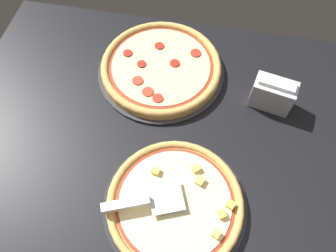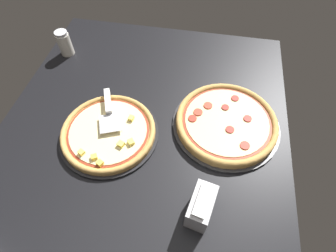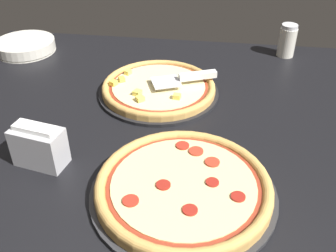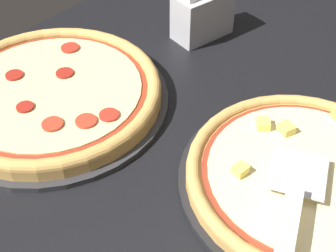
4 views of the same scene
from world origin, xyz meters
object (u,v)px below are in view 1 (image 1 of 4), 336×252
(pizza_back, at_px, (161,66))
(napkin_holder, at_px, (273,94))
(pizza_front, at_px, (177,203))
(serving_spatula, at_px, (135,202))

(pizza_back, height_order, napkin_holder, napkin_holder)
(pizza_back, bearing_deg, napkin_holder, -9.89)
(pizza_front, xyz_separation_m, napkin_holder, (0.22, 0.37, 0.03))
(napkin_holder, bearing_deg, pizza_front, -121.04)
(pizza_front, distance_m, napkin_holder, 0.43)
(serving_spatula, bearing_deg, pizza_front, 14.26)
(pizza_back, xyz_separation_m, serving_spatula, (0.03, -0.45, 0.03))
(pizza_front, xyz_separation_m, pizza_back, (-0.13, 0.43, 0.00))
(serving_spatula, height_order, napkin_holder, napkin_holder)
(pizza_front, relative_size, napkin_holder, 2.67)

